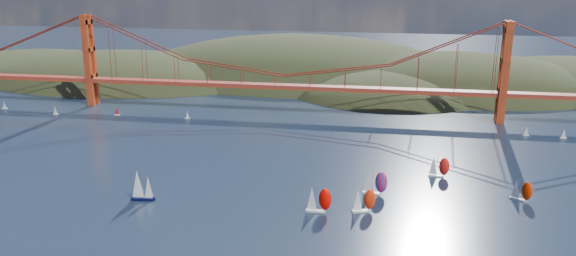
% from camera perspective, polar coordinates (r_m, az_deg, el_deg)
% --- Properties ---
extents(headlands, '(725.00, 225.00, 96.00)m').
position_cam_1_polar(headlands, '(422.22, 8.02, 2.97)').
color(headlands, black).
rests_on(headlands, ground).
extents(bridge, '(552.00, 12.00, 55.00)m').
position_cam_1_polar(bridge, '(322.23, -0.70, 7.14)').
color(bridge, maroon).
rests_on(bridge, ground).
extents(sloop_navy, '(8.38, 5.02, 12.73)m').
position_cam_1_polar(sloop_navy, '(212.27, -14.72, -5.70)').
color(sloop_navy, black).
rests_on(sloop_navy, ground).
extents(racer_0, '(8.88, 3.61, 10.22)m').
position_cam_1_polar(racer_0, '(196.27, 3.07, -7.25)').
color(racer_0, silver).
rests_on(racer_0, ground).
extents(racer_1, '(8.47, 5.30, 9.48)m').
position_cam_1_polar(racer_1, '(198.05, 7.68, -7.27)').
color(racer_1, silver).
rests_on(racer_1, ground).
extents(racer_2, '(7.81, 6.26, 8.91)m').
position_cam_1_polar(racer_2, '(222.32, 22.60, -5.83)').
color(racer_2, white).
rests_on(racer_2, ground).
extents(racer_3, '(8.32, 3.59, 9.45)m').
position_cam_1_polar(racer_3, '(235.93, 15.04, -3.79)').
color(racer_3, white).
rests_on(racer_3, ground).
extents(racer_rwb, '(9.31, 4.33, 10.51)m').
position_cam_1_polar(racer_rwb, '(213.04, 8.78, -5.45)').
color(racer_rwb, white).
rests_on(racer_rwb, ground).
extents(distant_boat_0, '(3.00, 2.00, 4.70)m').
position_cam_1_polar(distant_boat_0, '(377.97, -26.85, 2.13)').
color(distant_boat_0, silver).
rests_on(distant_boat_0, ground).
extents(distant_boat_1, '(3.00, 2.00, 4.70)m').
position_cam_1_polar(distant_boat_1, '(350.90, -22.57, 1.67)').
color(distant_boat_1, silver).
rests_on(distant_boat_1, ground).
extents(distant_boat_2, '(3.00, 2.00, 4.70)m').
position_cam_1_polar(distant_boat_2, '(336.80, -17.00, 1.64)').
color(distant_boat_2, silver).
rests_on(distant_boat_2, ground).
extents(distant_boat_3, '(3.00, 2.00, 4.70)m').
position_cam_1_polar(distant_boat_3, '(319.98, -10.19, 1.36)').
color(distant_boat_3, silver).
rests_on(distant_boat_3, ground).
extents(distant_boat_4, '(3.00, 2.00, 4.70)m').
position_cam_1_polar(distant_boat_4, '(307.76, 23.06, -0.29)').
color(distant_boat_4, silver).
rests_on(distant_boat_4, ground).
extents(distant_boat_5, '(3.00, 2.00, 4.70)m').
position_cam_1_polar(distant_boat_5, '(310.76, 26.23, -0.53)').
color(distant_boat_5, silver).
rests_on(distant_boat_5, ground).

